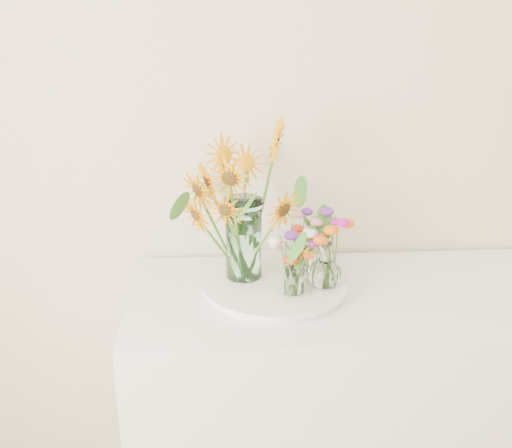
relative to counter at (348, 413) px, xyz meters
The scene contains 10 objects.
counter is the anchor object (origin of this frame).
tray 0.53m from the counter, 169.77° to the left, with size 0.43×0.43×0.03m, color white.
mason_jar 0.70m from the counter, 166.30° to the left, with size 0.11×0.11×0.26m, color #C0FCF3.
sunflower_bouquet 0.81m from the counter, 166.30° to the left, with size 0.69×0.69×0.50m, color orange, non-canonical shape.
small_vase_a 0.56m from the counter, 169.77° to the right, with size 0.06×0.06×0.10m, color white.
wildflower_posy_a 0.61m from the counter, 169.77° to the right, with size 0.21×0.21×0.19m, color orange, non-canonical shape.
small_vase_b 0.56m from the counter, behind, with size 0.10×0.10×0.15m, color white, non-canonical shape.
wildflower_posy_b 0.60m from the counter, behind, with size 0.19×0.19×0.24m, color orange, non-canonical shape.
small_vase_c 0.57m from the counter, 139.21° to the left, with size 0.06×0.06×0.11m, color white.
wildflower_posy_c 0.61m from the counter, 139.21° to the left, with size 0.18×0.18×0.20m, color orange, non-canonical shape.
Camera 1 is at (-0.50, 0.19, 1.83)m, focal length 45.00 mm.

